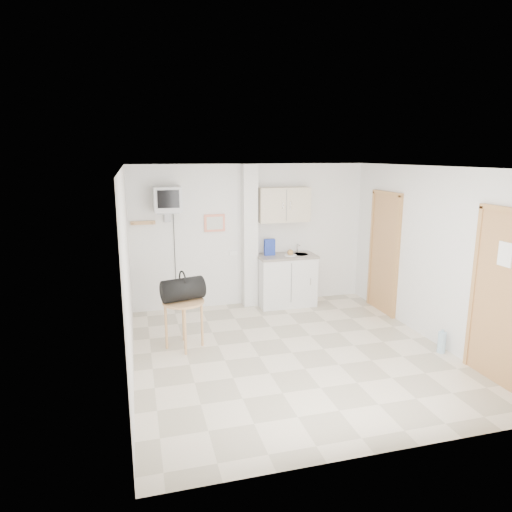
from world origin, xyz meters
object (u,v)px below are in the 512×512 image
object	(u,v)px
crt_television	(167,200)
duffel_bag	(183,289)
water_bottle	(442,342)
round_table	(184,308)

from	to	relation	value
crt_television	duffel_bag	xyz separation A→B (m)	(0.06, -1.41, -1.10)
water_bottle	duffel_bag	bearing A→B (deg)	161.49
duffel_bag	water_bottle	world-z (taller)	duffel_bag
crt_television	water_bottle	size ratio (longest dim) A/B	6.53
crt_television	duffel_bag	world-z (taller)	crt_television
round_table	duffel_bag	xyz separation A→B (m)	(0.00, 0.04, 0.26)
duffel_bag	crt_television	bearing A→B (deg)	76.95
crt_television	duffel_bag	size ratio (longest dim) A/B	3.41
crt_television	water_bottle	world-z (taller)	crt_television
crt_television	round_table	distance (m)	1.98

